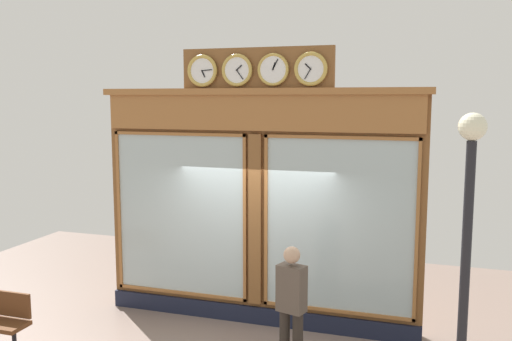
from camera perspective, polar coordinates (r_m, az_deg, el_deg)
shop_facade at (r=8.70m, az=0.25°, el=-3.53°), size 5.22×0.42×4.35m
pedestrian at (r=7.38m, az=3.70°, el=-13.60°), size 0.41×0.31×1.69m
street_lamp at (r=5.99m, az=21.13°, el=-5.51°), size 0.28×0.28×3.45m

